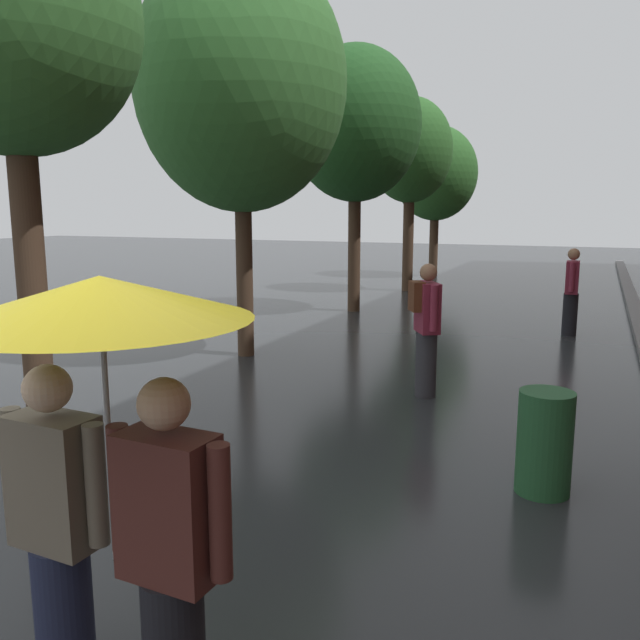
# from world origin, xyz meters

# --- Properties ---
(street_tree_0) EXTENTS (2.25, 2.25, 5.16)m
(street_tree_0) POSITION_xyz_m (-2.48, 2.38, 3.91)
(street_tree_0) COLOR #473323
(street_tree_0) RESTS_ON ground
(street_tree_1) EXTENTS (3.15, 3.15, 6.04)m
(street_tree_1) POSITION_xyz_m (-2.66, 6.64, 4.12)
(street_tree_1) COLOR #473323
(street_tree_1) RESTS_ON ground
(street_tree_2) EXTENTS (2.85, 2.85, 5.74)m
(street_tree_2) POSITION_xyz_m (-2.65, 11.49, 4.06)
(street_tree_2) COLOR #473323
(street_tree_2) RESTS_ON ground
(street_tree_3) EXTENTS (2.30, 2.30, 5.27)m
(street_tree_3) POSITION_xyz_m (-2.54, 15.52, 3.82)
(street_tree_3) COLOR #473323
(street_tree_3) RESTS_ON ground
(street_tree_4) EXTENTS (2.77, 2.77, 5.01)m
(street_tree_4) POSITION_xyz_m (-2.82, 19.75, 3.43)
(street_tree_4) COLOR #473323
(street_tree_4) RESTS_ON ground
(couple_under_umbrella) EXTENTS (1.24, 1.24, 2.03)m
(couple_under_umbrella) POSITION_xyz_m (0.54, -0.05, 1.41)
(couple_under_umbrella) COLOR #1E233D
(couple_under_umbrella) RESTS_ON ground
(litter_bin) EXTENTS (0.44, 0.44, 0.85)m
(litter_bin) POSITION_xyz_m (2.07, 3.23, 0.42)
(litter_bin) COLOR #1E4C28
(litter_bin) RESTS_ON ground
(pedestrian_walking_midground) EXTENTS (0.26, 0.59, 1.59)m
(pedestrian_walking_midground) POSITION_xyz_m (1.96, 10.36, 0.81)
(pedestrian_walking_midground) COLOR black
(pedestrian_walking_midground) RESTS_ON ground
(pedestrian_walking_far) EXTENTS (0.44, 0.52, 1.64)m
(pedestrian_walking_far) POSITION_xyz_m (0.50, 5.52, 0.88)
(pedestrian_walking_far) COLOR #2D2D33
(pedestrian_walking_far) RESTS_ON ground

